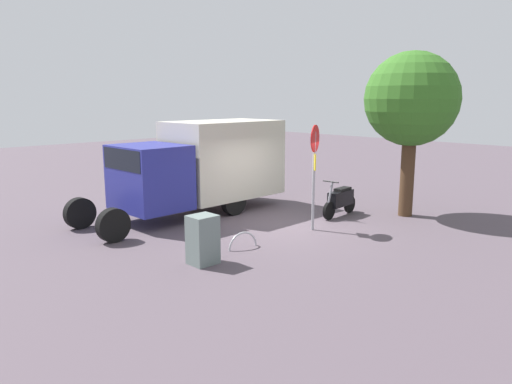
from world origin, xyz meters
The scene contains 7 objects.
ground_plane centered at (0.00, 0.00, 0.00)m, with size 60.00×60.00×0.00m, color #52464F.
box_truck_near centered at (0.83, -2.97, 1.62)m, with size 7.00×2.28×2.95m.
motorcycle centered at (-2.07, 0.42, 0.52)m, with size 1.81×0.55×1.20m.
stop_sign centered at (-0.11, 0.91, 1.98)m, with size 0.71×0.33×2.98m.
street_tree centered at (-3.59, 1.86, 3.62)m, with size 2.89×2.89×5.11m.
utility_cabinet centered at (3.91, 1.00, 0.56)m, with size 0.60×0.53×1.12m, color slate.
bike_rack_hoop centered at (2.48, 0.79, 0.00)m, with size 0.85×0.85×0.05m, color #B7B7BC.
Camera 1 is at (10.41, 9.41, 3.70)m, focal length 34.21 mm.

